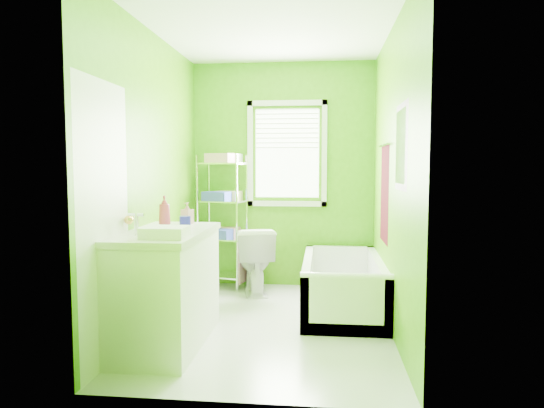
# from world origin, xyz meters

# --- Properties ---
(ground) EXTENTS (2.90, 2.90, 0.00)m
(ground) POSITION_xyz_m (0.00, 0.00, 0.00)
(ground) COLOR silver
(ground) RESTS_ON ground
(room_envelope) EXTENTS (2.14, 2.94, 2.62)m
(room_envelope) POSITION_xyz_m (0.00, 0.00, 1.55)
(room_envelope) COLOR #459307
(room_envelope) RESTS_ON ground
(window) EXTENTS (0.92, 0.05, 1.22)m
(window) POSITION_xyz_m (0.05, 1.42, 1.61)
(window) COLOR white
(window) RESTS_ON ground
(door) EXTENTS (0.09, 0.80, 2.00)m
(door) POSITION_xyz_m (-1.04, -1.00, 1.00)
(door) COLOR white
(door) RESTS_ON ground
(right_wall_decor) EXTENTS (0.04, 1.48, 1.17)m
(right_wall_decor) POSITION_xyz_m (1.04, -0.02, 1.32)
(right_wall_decor) COLOR #43070F
(right_wall_decor) RESTS_ON ground
(bathtub) EXTENTS (0.76, 1.64, 0.53)m
(bathtub) POSITION_xyz_m (0.67, 0.53, 0.17)
(bathtub) COLOR white
(bathtub) RESTS_ON ground
(toilet) EXTENTS (0.56, 0.79, 0.74)m
(toilet) POSITION_xyz_m (-0.28, 1.08, 0.37)
(toilet) COLOR white
(toilet) RESTS_ON ground
(vanity) EXTENTS (0.62, 1.20, 1.16)m
(vanity) POSITION_xyz_m (-0.75, -0.56, 0.48)
(vanity) COLOR white
(vanity) RESTS_ON ground
(wire_shelf_unit) EXTENTS (0.57, 0.47, 1.55)m
(wire_shelf_unit) POSITION_xyz_m (-0.66, 1.26, 0.94)
(wire_shelf_unit) COLOR silver
(wire_shelf_unit) RESTS_ON ground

